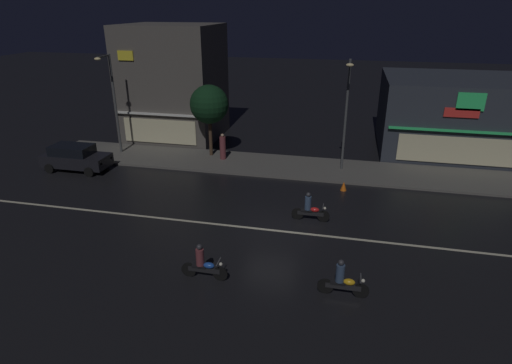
# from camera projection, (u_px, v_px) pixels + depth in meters

# --- Properties ---
(ground_plane) EXTENTS (140.00, 140.00, 0.00)m
(ground_plane) POSITION_uv_depth(u_px,v_px,m) (271.00, 230.00, 20.26)
(ground_plane) COLOR black
(lane_divider_stripe) EXTENTS (33.11, 0.16, 0.01)m
(lane_divider_stripe) POSITION_uv_depth(u_px,v_px,m) (271.00, 230.00, 20.26)
(lane_divider_stripe) COLOR beige
(lane_divider_stripe) RESTS_ON ground
(sidewalk_far) EXTENTS (34.85, 4.14, 0.14)m
(sidewalk_far) POSITION_uv_depth(u_px,v_px,m) (295.00, 167.00, 27.94)
(sidewalk_far) COLOR #5B5954
(sidewalk_far) RESTS_ON ground
(storefront_left_block) EXTENTS (7.09, 6.64, 8.69)m
(storefront_left_block) POSITION_uv_depth(u_px,v_px,m) (174.00, 83.00, 33.16)
(storefront_left_block) COLOR #56514C
(storefront_left_block) RESTS_ON ground
(storefront_center_block) EXTENTS (9.76, 8.75, 5.31)m
(storefront_center_block) POSITION_uv_depth(u_px,v_px,m) (451.00, 115.00, 30.58)
(storefront_center_block) COLOR #2D333D
(storefront_center_block) RESTS_ON ground
(streetlamp_west) EXTENTS (0.44, 1.64, 6.87)m
(streetlamp_west) POSITION_uv_depth(u_px,v_px,m) (113.00, 96.00, 28.88)
(streetlamp_west) COLOR #47494C
(streetlamp_west) RESTS_ON sidewalk_far
(streetlamp_mid) EXTENTS (0.44, 1.64, 6.93)m
(streetlamp_mid) POSITION_uv_depth(u_px,v_px,m) (346.00, 107.00, 25.68)
(streetlamp_mid) COLOR #47494C
(streetlamp_mid) RESTS_ON sidewalk_far
(pedestrian_on_sidewalk) EXTENTS (0.41, 0.41, 1.80)m
(pedestrian_on_sidewalk) POSITION_uv_depth(u_px,v_px,m) (223.00, 147.00, 28.92)
(pedestrian_on_sidewalk) COLOR brown
(pedestrian_on_sidewalk) RESTS_ON sidewalk_far
(street_tree) EXTENTS (2.64, 2.64, 4.95)m
(street_tree) POSITION_uv_depth(u_px,v_px,m) (209.00, 105.00, 28.60)
(street_tree) COLOR #473323
(street_tree) RESTS_ON sidewalk_far
(parked_car_near_kerb) EXTENTS (4.30, 1.98, 1.67)m
(parked_car_near_kerb) POSITION_uv_depth(u_px,v_px,m) (75.00, 157.00, 27.36)
(parked_car_near_kerb) COLOR black
(parked_car_near_kerb) RESTS_ON ground
(motorcycle_lead) EXTENTS (1.90, 0.60, 1.52)m
(motorcycle_lead) POSITION_uv_depth(u_px,v_px,m) (310.00, 209.00, 20.95)
(motorcycle_lead) COLOR black
(motorcycle_lead) RESTS_ON ground
(motorcycle_following) EXTENTS (1.90, 0.60, 1.52)m
(motorcycle_following) POSITION_uv_depth(u_px,v_px,m) (342.00, 281.00, 15.50)
(motorcycle_following) COLOR black
(motorcycle_following) RESTS_ON ground
(motorcycle_opposite_lane) EXTENTS (1.90, 0.60, 1.52)m
(motorcycle_opposite_lane) POSITION_uv_depth(u_px,v_px,m) (203.00, 264.00, 16.48)
(motorcycle_opposite_lane) COLOR black
(motorcycle_opposite_lane) RESTS_ON ground
(traffic_cone) EXTENTS (0.36, 0.36, 0.55)m
(traffic_cone) POSITION_uv_depth(u_px,v_px,m) (344.00, 186.00, 24.52)
(traffic_cone) COLOR orange
(traffic_cone) RESTS_ON ground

